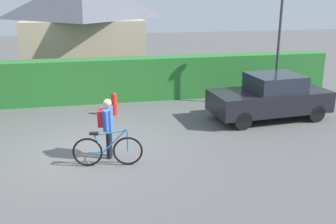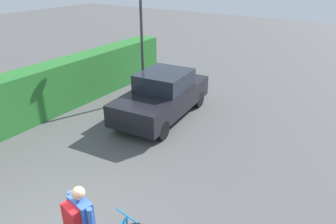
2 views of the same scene
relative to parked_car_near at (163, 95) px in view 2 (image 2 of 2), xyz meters
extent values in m
cube|color=black|center=(-0.04, 0.00, -0.12)|extent=(4.09, 2.04, 0.69)
cube|color=#1E232D|center=(0.13, 0.01, 0.50)|extent=(1.80, 1.63, 0.54)
cylinder|color=black|center=(1.24, 0.87, -0.47)|extent=(0.60, 0.23, 0.59)
cylinder|color=black|center=(1.37, -0.64, -0.47)|extent=(0.60, 0.23, 0.59)
cylinder|color=black|center=(-1.44, 0.63, -0.47)|extent=(0.60, 0.23, 0.59)
cylinder|color=black|center=(-1.31, -0.88, -0.47)|extent=(0.60, 0.23, 0.59)
cylinder|color=#1972B2|center=(-5.10, -2.75, 0.23)|extent=(0.09, 0.50, 0.03)
cube|color=#3359B2|center=(-5.53, -2.19, 0.31)|extent=(0.29, 0.49, 0.56)
sphere|color=tan|center=(-5.53, -2.19, 0.72)|extent=(0.21, 0.21, 0.21)
cylinder|color=#3359B2|center=(-5.47, -1.91, 0.32)|extent=(0.09, 0.09, 0.53)
cylinder|color=#3359B2|center=(-5.58, -2.46, 0.32)|extent=(0.09, 0.09, 0.53)
cube|color=red|center=(-5.68, -2.15, 0.34)|extent=(0.23, 0.39, 0.42)
cylinder|color=#38383D|center=(0.92, 1.50, 1.31)|extent=(0.10, 0.10, 4.13)
camera|label=1|loc=(-5.92, -11.80, 3.45)|focal=41.90mm
camera|label=2|loc=(-8.00, -5.46, 3.89)|focal=33.74mm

